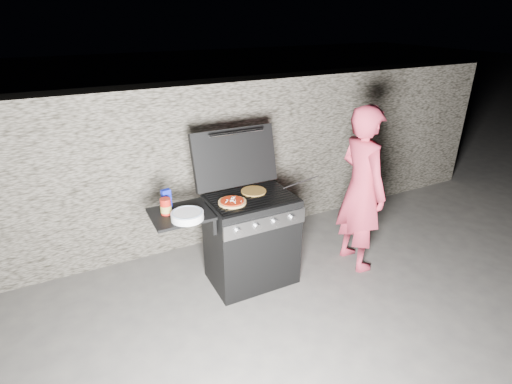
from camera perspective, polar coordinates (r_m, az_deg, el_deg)
name	(u,v)px	position (r m, az deg, el deg)	size (l,w,h in m)	color
ground	(252,278)	(4.14, -0.63, -12.20)	(50.00, 50.00, 0.00)	#464442
stone_wall	(210,163)	(4.57, -6.52, 4.19)	(8.00, 0.35, 1.80)	gray
gas_grill	(228,246)	(3.79, -4.09, -7.66)	(1.34, 0.79, 0.91)	black
pizza_topped	(232,202)	(3.55, -3.42, -1.37)	(0.25, 0.25, 0.03)	#A8854A
pizza_plain	(254,191)	(3.77, -0.34, 0.13)	(0.24, 0.24, 0.01)	#B5873C
sauce_jar	(166,206)	(3.44, -12.77, -2.00)	(0.09, 0.09, 0.14)	#A0190F
blue_carton	(166,198)	(3.55, -12.68, -0.90)	(0.08, 0.04, 0.17)	#0D189D
plate_stack	(187,216)	(3.33, -9.78, -3.36)	(0.27, 0.27, 0.06)	white
person	(362,189)	(4.11, 14.84, 0.39)	(0.62, 0.41, 1.70)	#C1344A
tongs	(301,183)	(3.90, 6.47, 1.35)	(0.01, 0.01, 0.39)	black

